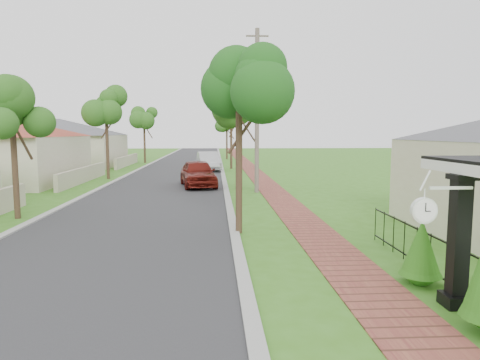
# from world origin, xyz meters

# --- Properties ---
(ground) EXTENTS (160.00, 160.00, 0.00)m
(ground) POSITION_xyz_m (0.00, 0.00, 0.00)
(ground) COLOR #39711B
(ground) RESTS_ON ground
(road) EXTENTS (7.00, 120.00, 0.02)m
(road) POSITION_xyz_m (-3.00, 20.00, 0.00)
(road) COLOR #28282B
(road) RESTS_ON ground
(kerb_right) EXTENTS (0.30, 120.00, 0.10)m
(kerb_right) POSITION_xyz_m (0.65, 20.00, 0.00)
(kerb_right) COLOR #9E9E99
(kerb_right) RESTS_ON ground
(kerb_left) EXTENTS (0.30, 120.00, 0.10)m
(kerb_left) POSITION_xyz_m (-6.65, 20.00, 0.00)
(kerb_left) COLOR #9E9E99
(kerb_left) RESTS_ON ground
(sidewalk) EXTENTS (1.50, 120.00, 0.03)m
(sidewalk) POSITION_xyz_m (3.25, 20.00, 0.00)
(sidewalk) COLOR brown
(sidewalk) RESTS_ON ground
(porch_post) EXTENTS (0.48, 0.48, 2.52)m
(porch_post) POSITION_xyz_m (4.55, -1.00, 1.12)
(porch_post) COLOR black
(porch_post) RESTS_ON ground
(picket_fence) EXTENTS (0.03, 8.02, 1.00)m
(picket_fence) POSITION_xyz_m (4.90, -0.00, 0.53)
(picket_fence) COLOR black
(picket_fence) RESTS_ON ground
(street_trees) EXTENTS (10.70, 37.65, 5.89)m
(street_trees) POSITION_xyz_m (-2.87, 26.84, 4.54)
(street_trees) COLOR #382619
(street_trees) RESTS_ON ground
(far_house_grey) EXTENTS (15.56, 15.56, 4.60)m
(far_house_grey) POSITION_xyz_m (-14.97, 34.00, 2.34)
(far_house_grey) COLOR beige
(far_house_grey) RESTS_ON ground
(parked_car_red) EXTENTS (2.64, 4.98, 1.62)m
(parked_car_red) POSITION_xyz_m (-1.00, 17.23, 0.81)
(parked_car_red) COLOR #61140E
(parked_car_red) RESTS_ON ground
(parked_car_white) EXTENTS (2.27, 5.01, 1.59)m
(parked_car_white) POSITION_xyz_m (-0.53, 28.20, 0.80)
(parked_car_white) COLOR #BAB9BC
(parked_car_white) RESTS_ON ground
(near_tree) EXTENTS (2.23, 2.23, 5.71)m
(near_tree) POSITION_xyz_m (0.80, 5.16, 4.56)
(near_tree) COLOR #382619
(near_tree) RESTS_ON ground
(utility_pole) EXTENTS (1.20, 0.24, 8.71)m
(utility_pole) POSITION_xyz_m (2.30, 14.55, 4.42)
(utility_pole) COLOR #6C5E54
(utility_pole) RESTS_ON ground
(station_clock) EXTENTS (1.08, 0.13, 0.65)m
(station_clock) POSITION_xyz_m (3.68, -1.40, 1.95)
(station_clock) COLOR white
(station_clock) RESTS_ON ground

